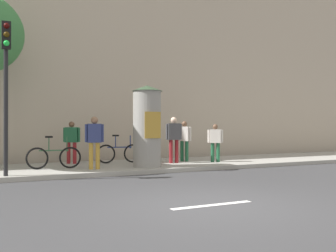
% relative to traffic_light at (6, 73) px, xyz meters
% --- Properties ---
extents(ground_plane, '(80.00, 80.00, 0.00)m').
position_rel_traffic_light_xyz_m(ground_plane, '(3.46, -5.24, -3.06)').
color(ground_plane, '#38383A').
extents(sidewalk_curb, '(36.00, 4.00, 0.15)m').
position_rel_traffic_light_xyz_m(sidewalk_curb, '(3.46, 1.76, -2.98)').
color(sidewalk_curb, '#9E9B93').
rests_on(sidewalk_curb, ground_plane).
extents(lane_markings, '(25.80, 0.16, 0.01)m').
position_rel_traffic_light_xyz_m(lane_markings, '(3.46, -5.24, -3.05)').
color(lane_markings, silver).
rests_on(lane_markings, ground_plane).
extents(building_backdrop, '(36.00, 5.00, 11.35)m').
position_rel_traffic_light_xyz_m(building_backdrop, '(3.46, 6.76, 2.62)').
color(building_backdrop, '#B7A893').
rests_on(building_backdrop, ground_plane).
extents(traffic_light, '(0.24, 0.45, 4.32)m').
position_rel_traffic_light_xyz_m(traffic_light, '(0.00, 0.00, 0.00)').
color(traffic_light, black).
rests_on(traffic_light, sidewalk_curb).
extents(poster_column, '(1.07, 1.07, 2.84)m').
position_rel_traffic_light_xyz_m(poster_column, '(4.57, 0.67, -1.46)').
color(poster_column, gray).
rests_on(poster_column, sidewalk_curb).
extents(pedestrian_in_dark_shirt, '(0.45, 0.51, 1.63)m').
position_rel_traffic_light_xyz_m(pedestrian_in_dark_shirt, '(6.74, 1.93, -1.95)').
color(pedestrian_in_dark_shirt, '#1E5938').
rests_on(pedestrian_in_dark_shirt, sidewalk_curb).
extents(pedestrian_with_backpack, '(0.61, 0.31, 1.73)m').
position_rel_traffic_light_xyz_m(pedestrian_with_backpack, '(2.71, 0.70, -1.88)').
color(pedestrian_with_backpack, '#B78C33').
rests_on(pedestrian_with_backpack, sidewalk_curb).
extents(pedestrian_in_red_top, '(0.57, 0.45, 1.60)m').
position_rel_traffic_light_xyz_m(pedestrian_in_red_top, '(2.44, 2.96, -1.96)').
color(pedestrian_in_red_top, maroon).
rests_on(pedestrian_in_red_top, sidewalk_curb).
extents(pedestrian_tallest, '(0.53, 0.44, 1.50)m').
position_rel_traffic_light_xyz_m(pedestrian_tallest, '(7.72, 1.15, -2.03)').
color(pedestrian_tallest, '#1E5938').
rests_on(pedestrian_tallest, sidewalk_curb).
extents(pedestrian_near_pole, '(0.64, 0.43, 1.77)m').
position_rel_traffic_light_xyz_m(pedestrian_near_pole, '(6.03, 1.48, -1.84)').
color(pedestrian_near_pole, maroon).
rests_on(pedestrian_near_pole, sidewalk_curb).
extents(bicycle_leaning, '(1.76, 0.29, 1.09)m').
position_rel_traffic_light_xyz_m(bicycle_leaning, '(4.15, 2.40, -2.52)').
color(bicycle_leaning, black).
rests_on(bicycle_leaning, sidewalk_curb).
extents(bicycle_upright, '(1.76, 0.27, 1.09)m').
position_rel_traffic_light_xyz_m(bicycle_upright, '(1.53, 1.40, -2.52)').
color(bicycle_upright, black).
rests_on(bicycle_upright, sidewalk_curb).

